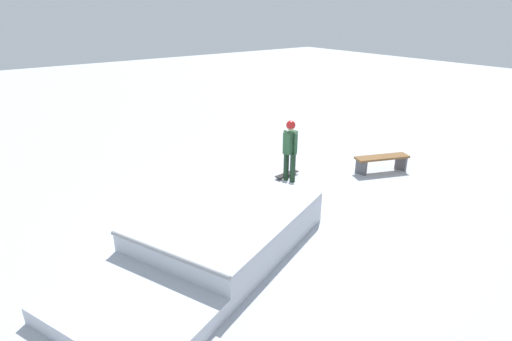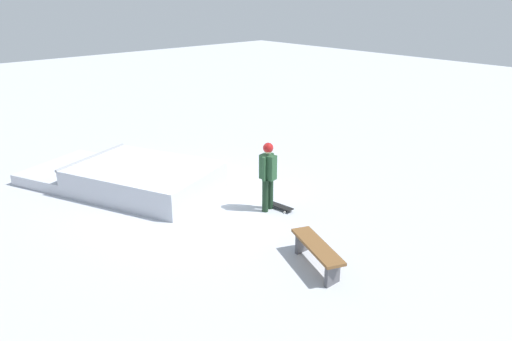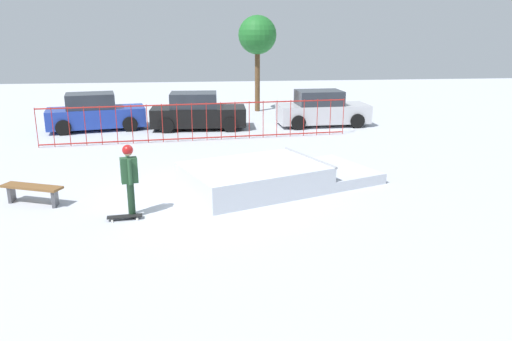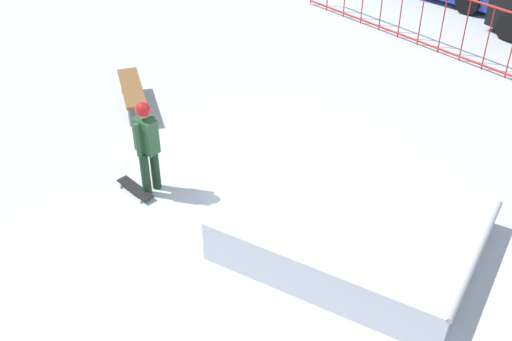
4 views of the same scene
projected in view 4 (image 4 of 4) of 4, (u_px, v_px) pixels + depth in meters
name	position (u px, v px, depth m)	size (l,w,h in m)	color
ground_plane	(265.00, 213.00, 10.58)	(60.00, 60.00, 0.00)	#B2B7C1
skate_ramp	(382.00, 244.00, 9.53)	(5.98, 4.42, 0.74)	silver
skater	(147.00, 141.00, 10.45)	(0.42, 0.43, 1.73)	black
skateboard	(135.00, 188.00, 10.97)	(0.82, 0.32, 0.09)	black
park_bench	(133.00, 92.00, 13.03)	(1.63, 0.98, 0.48)	brown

